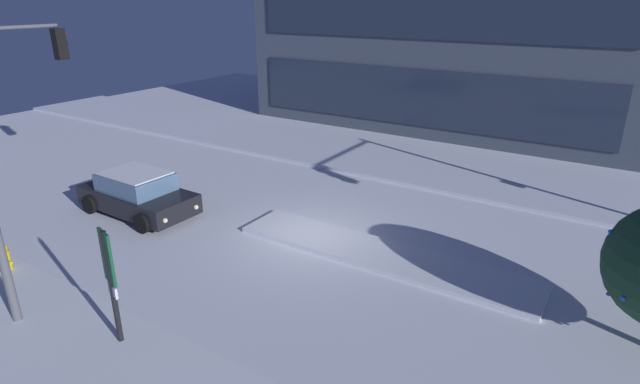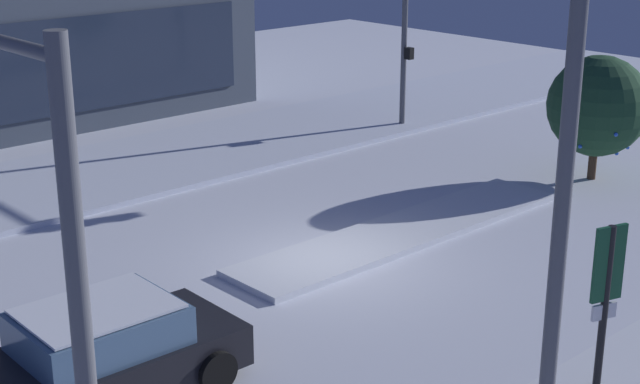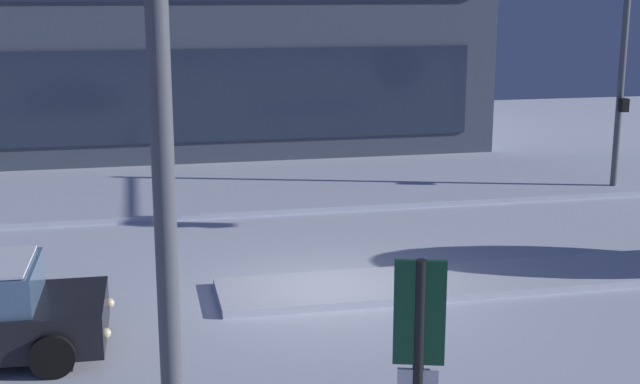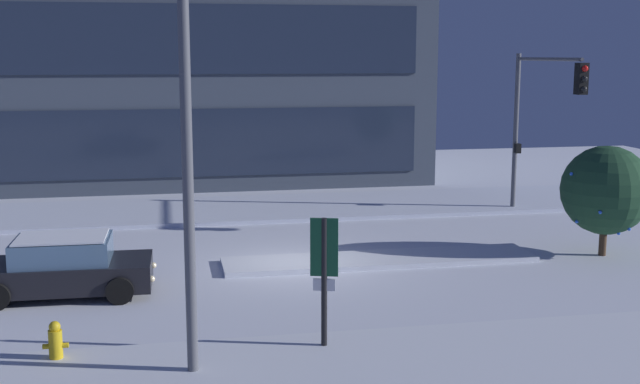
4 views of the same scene
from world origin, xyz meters
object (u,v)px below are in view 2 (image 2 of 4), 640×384
(car_near, at_px, (101,355))
(street_lamp_arched, at_px, (515,92))
(parking_info_sign, at_px, (606,290))
(traffic_light_corner_far_right, at_px, (455,3))
(decorated_tree_median, at_px, (598,106))

(car_near, distance_m, street_lamp_arched, 7.24)
(car_near, bearing_deg, parking_info_sign, -40.70)
(parking_info_sign, bearing_deg, street_lamp_arched, 106.54)
(street_lamp_arched, distance_m, parking_info_sign, 4.18)
(traffic_light_corner_far_right, height_order, street_lamp_arched, street_lamp_arched)
(car_near, relative_size, parking_info_sign, 1.60)
(car_near, xyz_separation_m, traffic_light_corner_far_right, (15.57, 6.32, 3.40))
(street_lamp_arched, relative_size, decorated_tree_median, 2.37)
(car_near, relative_size, street_lamp_arched, 0.57)
(car_near, relative_size, traffic_light_corner_far_right, 0.74)
(car_near, height_order, traffic_light_corner_far_right, traffic_light_corner_far_right)
(street_lamp_arched, bearing_deg, car_near, 36.30)
(traffic_light_corner_far_right, distance_m, parking_info_sign, 15.29)
(traffic_light_corner_far_right, bearing_deg, street_lamp_arched, -48.07)
(street_lamp_arched, xyz_separation_m, decorated_tree_median, (12.18, 6.12, -3.09))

